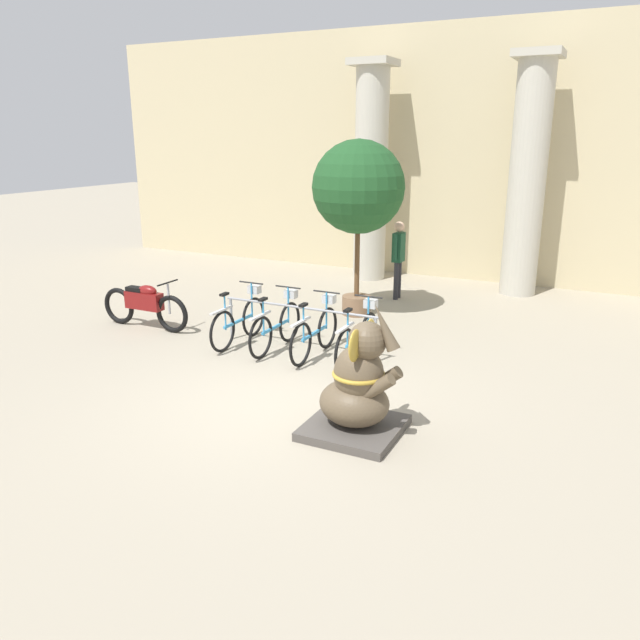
# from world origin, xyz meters

# --- Properties ---
(ground_plane) EXTENTS (60.00, 60.00, 0.00)m
(ground_plane) POSITION_xyz_m (0.00, 0.00, 0.00)
(ground_plane) COLOR #9E937F
(building_facade) EXTENTS (20.00, 0.20, 6.00)m
(building_facade) POSITION_xyz_m (0.00, 8.60, 3.00)
(building_facade) COLOR #C6B78E
(building_facade) RESTS_ON ground_plane
(column_left) EXTENTS (0.99, 0.99, 5.16)m
(column_left) POSITION_xyz_m (-1.82, 7.60, 2.62)
(column_left) COLOR #BCB7A8
(column_left) RESTS_ON ground_plane
(column_right) EXTENTS (0.99, 0.99, 5.16)m
(column_right) POSITION_xyz_m (1.82, 7.60, 2.62)
(column_right) COLOR #BCB7A8
(column_right) RESTS_ON ground_plane
(bike_rack) EXTENTS (2.82, 0.05, 0.77)m
(bike_rack) POSITION_xyz_m (-0.80, 1.95, 0.58)
(bike_rack) COLOR gray
(bike_rack) RESTS_ON ground_plane
(bicycle_0) EXTENTS (0.48, 1.67, 1.00)m
(bicycle_0) POSITION_xyz_m (-1.91, 1.84, 0.41)
(bicycle_0) COLOR black
(bicycle_0) RESTS_ON ground_plane
(bicycle_1) EXTENTS (0.48, 1.67, 1.00)m
(bicycle_1) POSITION_xyz_m (-1.17, 1.84, 0.41)
(bicycle_1) COLOR black
(bicycle_1) RESTS_ON ground_plane
(bicycle_2) EXTENTS (0.48, 1.67, 1.00)m
(bicycle_2) POSITION_xyz_m (-0.43, 1.82, 0.41)
(bicycle_2) COLOR black
(bicycle_2) RESTS_ON ground_plane
(bicycle_3) EXTENTS (0.48, 1.67, 1.00)m
(bicycle_3) POSITION_xyz_m (0.31, 1.85, 0.41)
(bicycle_3) COLOR black
(bicycle_3) RESTS_ON ground_plane
(elephant_statue) EXTENTS (1.12, 1.12, 1.68)m
(elephant_statue) POSITION_xyz_m (1.26, -0.41, 0.57)
(elephant_statue) COLOR #4C4742
(elephant_statue) RESTS_ON ground_plane
(motorcycle) EXTENTS (1.97, 0.55, 0.95)m
(motorcycle) POSITION_xyz_m (-3.96, 1.79, 0.46)
(motorcycle) COLOR black
(motorcycle) RESTS_ON ground_plane
(person_pedestrian) EXTENTS (0.23, 0.47, 1.70)m
(person_pedestrian) POSITION_xyz_m (-0.48, 5.94, 1.02)
(person_pedestrian) COLOR #28282D
(person_pedestrian) RESTS_ON ground_plane
(potted_tree) EXTENTS (1.79, 1.79, 3.42)m
(potted_tree) POSITION_xyz_m (-0.80, 4.40, 2.47)
(potted_tree) COLOR brown
(potted_tree) RESTS_ON ground_plane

